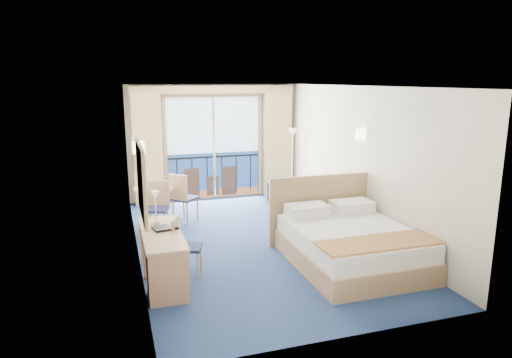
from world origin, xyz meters
name	(u,v)px	position (x,y,z in m)	size (l,w,h in m)	color
floor	(254,241)	(0.00, 0.00, 0.00)	(6.50, 6.50, 0.00)	navy
room_walls	(254,142)	(0.00, 0.00, 1.78)	(4.04, 6.54, 2.72)	beige
balcony_door	(214,151)	(-0.01, 3.22, 1.14)	(2.36, 0.03, 2.52)	navy
curtain_left	(148,149)	(-1.55, 3.07, 1.28)	(0.65, 0.22, 2.55)	#D6BA76
curtain_right	(277,143)	(1.55, 3.07, 1.28)	(0.65, 0.22, 2.55)	#D6BA76
pelmet	(214,90)	(0.00, 3.10, 2.58)	(3.80, 0.25, 0.18)	tan
mirror	(141,181)	(-1.97, -1.50, 1.55)	(0.05, 1.25, 0.95)	tan
wall_print	(133,154)	(-1.97, 0.45, 1.60)	(0.04, 0.42, 0.52)	tan
sconce_left	(138,147)	(-1.94, -0.60, 1.85)	(0.18, 0.18, 0.18)	#FFEBB2
sconce_right	(360,134)	(1.94, -0.15, 1.85)	(0.18, 0.18, 0.18)	#FFEBB2
bed	(349,242)	(1.11, -1.37, 0.33)	(1.90, 2.25, 1.19)	tan
nightstand	(339,214)	(1.76, 0.21, 0.28)	(0.43, 0.41, 0.56)	#A57557
phone	(338,198)	(1.75, 0.24, 0.60)	(0.16, 0.12, 0.07)	white
armchair	(288,194)	(1.32, 1.78, 0.33)	(0.70, 0.72, 0.66)	#424650
floor_lamp	(292,146)	(1.69, 2.44, 1.29)	(0.24, 0.24, 1.70)	silver
desk	(166,266)	(-1.72, -1.59, 0.41)	(0.54, 1.56, 0.73)	tan
desk_chair	(183,243)	(-1.41, -1.03, 0.49)	(0.48, 0.48, 0.87)	#1E2346
folder	(165,228)	(-1.66, -1.04, 0.75)	(0.33, 0.25, 0.03)	black
desk_lamp	(155,200)	(-1.75, -0.74, 1.08)	(0.12, 0.12, 0.46)	silver
round_table	(156,196)	(-1.55, 1.56, 0.56)	(0.83, 0.83, 0.74)	tan
table_chair_a	(182,195)	(-1.04, 1.48, 0.56)	(0.61, 0.61, 1.00)	#1E2346
table_chair_b	(158,204)	(-1.57, 1.04, 0.54)	(0.52, 0.52, 0.96)	#1E2346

